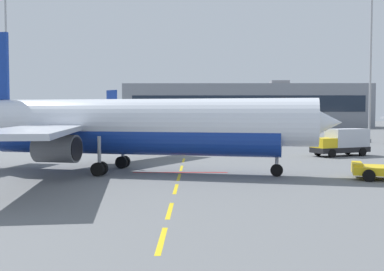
% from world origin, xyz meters
% --- Properties ---
extents(ground, '(400.00, 400.00, 0.00)m').
position_xyz_m(ground, '(40.00, 40.00, 0.00)').
color(ground, slate).
extents(apron_paint_markings, '(8.00, 98.77, 0.01)m').
position_xyz_m(apron_paint_markings, '(18.00, 38.14, 0.00)').
color(apron_paint_markings, yellow).
rests_on(apron_paint_markings, ground).
extents(airliner_foreground, '(34.63, 33.90, 12.20)m').
position_xyz_m(airliner_foreground, '(13.51, 22.21, 3.95)').
color(airliner_foreground, silver).
rests_on(airliner_foreground, ground).
extents(airliner_far_center, '(22.49, 23.09, 9.51)m').
position_xyz_m(airliner_far_center, '(9.39, 69.12, 3.08)').
color(airliner_far_center, silver).
rests_on(airliner_far_center, ground).
extents(catering_truck, '(7.36, 5.11, 3.14)m').
position_xyz_m(catering_truck, '(36.27, 36.90, 1.65)').
color(catering_truck, black).
rests_on(catering_truck, ground).
extents(apron_light_mast_near, '(1.80, 1.80, 29.21)m').
position_xyz_m(apron_light_mast_near, '(-14.87, 66.41, 17.82)').
color(apron_light_mast_near, slate).
rests_on(apron_light_mast_near, ground).
extents(apron_light_mast_far, '(1.80, 1.80, 30.44)m').
position_xyz_m(apron_light_mast_far, '(48.04, 60.00, 18.48)').
color(apron_light_mast_far, slate).
rests_on(apron_light_mast_far, ground).
extents(terminal_satellite, '(78.09, 25.20, 15.52)m').
position_xyz_m(terminal_satellite, '(35.35, 138.23, 6.98)').
color(terminal_satellite, gray).
rests_on(terminal_satellite, ground).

